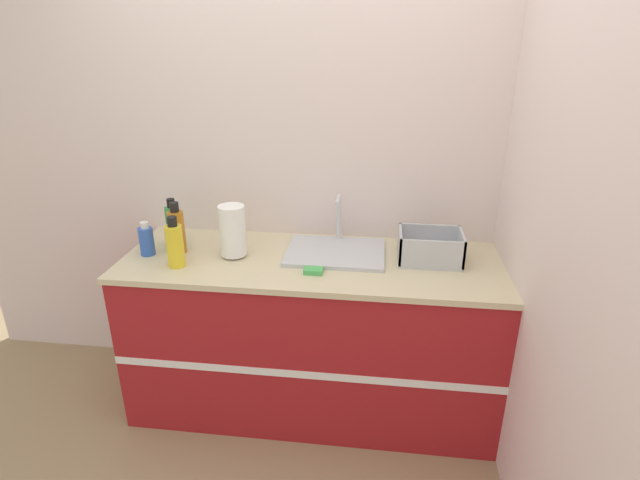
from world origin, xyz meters
TOP-DOWN VIEW (x-y plane):
  - ground_plane at (0.00, 0.00)m, footprint 12.00×12.00m
  - wall_back at (0.00, 0.71)m, footprint 4.30×0.06m
  - wall_right at (0.98, 0.34)m, footprint 0.06×2.68m
  - counter_cabinet at (0.00, 0.34)m, footprint 1.93×0.70m
  - sink at (0.11, 0.42)m, footprint 0.50×0.39m
  - paper_towel_roll at (-0.40, 0.32)m, footprint 0.13×0.13m
  - dish_rack at (0.59, 0.39)m, footprint 0.31×0.23m
  - bottle_amber at (-0.70, 0.34)m, footprint 0.08×0.08m
  - bottle_blue at (-0.85, 0.29)m, footprint 0.07×0.07m
  - bottle_green at (-0.76, 0.43)m, footprint 0.07×0.07m
  - bottle_yellow at (-0.65, 0.17)m, footprint 0.08×0.08m
  - sponge at (0.03, 0.18)m, footprint 0.09×0.06m

SIDE VIEW (x-z plane):
  - ground_plane at x=0.00m, z-range 0.00..0.00m
  - counter_cabinet at x=0.00m, z-range 0.00..0.88m
  - sponge at x=0.03m, z-range 0.88..0.91m
  - sink at x=0.11m, z-range 0.77..1.04m
  - dish_rack at x=0.59m, z-range 0.87..1.02m
  - bottle_blue at x=-0.85m, z-range 0.87..1.05m
  - bottle_yellow at x=-0.65m, z-range 0.87..1.12m
  - bottle_green at x=-0.76m, z-range 0.87..1.13m
  - bottle_amber at x=-0.70m, z-range 0.87..1.14m
  - paper_towel_roll at x=-0.40m, z-range 0.89..1.16m
  - wall_back at x=0.00m, z-range 0.00..2.60m
  - wall_right at x=0.98m, z-range 0.00..2.60m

